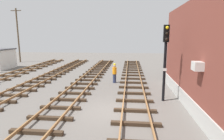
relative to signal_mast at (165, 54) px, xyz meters
The scene contains 6 objects.
ground_plane 5.09m from the signal_mast, 147.30° to the right, with size 80.00×80.00×0.00m, color #605B56.
track_near_building 4.23m from the signal_mast, 132.56° to the right, with size 2.50×45.37×0.32m.
track_centre 7.48m from the signal_mast, 161.75° to the right, with size 2.50×45.37×0.32m.
signal_mast is the anchor object (origin of this frame).
utility_pole_far 27.75m from the signal_mast, 140.21° to the left, with size 1.80×0.24×9.02m.
track_worker_foreground 6.47m from the signal_mast, 128.20° to the left, with size 0.40×0.40×1.87m.
Camera 1 is at (1.02, -10.25, 4.33)m, focal length 29.62 mm.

